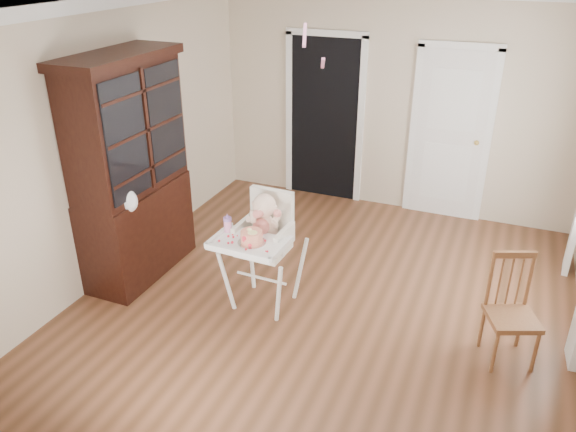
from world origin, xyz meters
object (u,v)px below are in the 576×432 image
at_px(cake, 252,237).
at_px(sippy_cup, 228,224).
at_px(china_cabinet, 131,170).
at_px(high_chair, 263,238).
at_px(dining_chair, 511,313).

height_order(cake, sippy_cup, sippy_cup).
relative_size(sippy_cup, china_cabinet, 0.08).
distance_m(cake, sippy_cup, 0.31).
height_order(high_chair, china_cabinet, china_cabinet).
xyz_separation_m(high_chair, dining_chair, (2.17, 0.07, -0.27)).
distance_m(high_chair, sippy_cup, 0.35).
bearing_deg(china_cabinet, high_chair, -2.75).
bearing_deg(sippy_cup, cake, -20.32).
distance_m(china_cabinet, dining_chair, 3.68).
distance_m(cake, china_cabinet, 1.52).
distance_m(high_chair, cake, 0.30).
bearing_deg(high_chair, dining_chair, 3.77).
bearing_deg(cake, china_cabinet, 167.33).
height_order(high_chair, cake, high_chair).
xyz_separation_m(high_chair, sippy_cup, (-0.27, -0.15, 0.16)).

